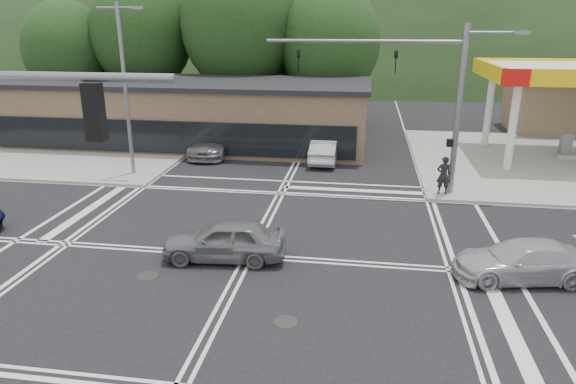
# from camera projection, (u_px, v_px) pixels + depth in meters

# --- Properties ---
(ground) EXTENTS (120.00, 120.00, 0.00)m
(ground) POSITION_uv_depth(u_px,v_px,m) (248.00, 256.00, 18.57)
(ground) COLOR black
(ground) RESTS_ON ground
(sidewalk_ne) EXTENTS (16.00, 16.00, 0.15)m
(sidewalk_ne) POSITION_uv_depth(u_px,v_px,m) (551.00, 163.00, 30.46)
(sidewalk_ne) COLOR gray
(sidewalk_ne) RESTS_ON ground
(sidewalk_nw) EXTENTS (16.00, 16.00, 0.15)m
(sidewalk_nw) POSITION_uv_depth(u_px,v_px,m) (82.00, 145.00, 34.74)
(sidewalk_nw) COLOR gray
(sidewalk_nw) RESTS_ON ground
(commercial_row) EXTENTS (24.00, 8.00, 4.00)m
(commercial_row) POSITION_uv_depth(u_px,v_px,m) (189.00, 114.00, 35.00)
(commercial_row) COLOR brown
(commercial_row) RESTS_ON ground
(hill_north) EXTENTS (252.00, 126.00, 140.00)m
(hill_north) POSITION_uv_depth(u_px,v_px,m) (348.00, 63.00, 102.91)
(hill_north) COLOR black
(hill_north) RESTS_ON ground
(tree_n_a) EXTENTS (8.00, 8.00, 11.75)m
(tree_n_a) POSITION_uv_depth(u_px,v_px,m) (142.00, 33.00, 40.78)
(tree_n_a) COLOR #382619
(tree_n_a) RESTS_ON ground
(tree_n_b) EXTENTS (9.00, 9.00, 12.98)m
(tree_n_b) POSITION_uv_depth(u_px,v_px,m) (239.00, 24.00, 39.43)
(tree_n_b) COLOR #382619
(tree_n_b) RESTS_ON ground
(tree_n_c) EXTENTS (7.60, 7.60, 10.87)m
(tree_n_c) POSITION_uv_depth(u_px,v_px,m) (330.00, 43.00, 38.85)
(tree_n_c) COLOR #382619
(tree_n_c) RESTS_ON ground
(tree_n_d) EXTENTS (6.80, 6.80, 9.76)m
(tree_n_d) POSITION_uv_depth(u_px,v_px,m) (67.00, 50.00, 41.11)
(tree_n_d) COLOR #382619
(tree_n_d) RESTS_ON ground
(tree_n_e) EXTENTS (8.40, 8.40, 11.98)m
(tree_n_e) POSITION_uv_depth(u_px,v_px,m) (298.00, 32.00, 42.82)
(tree_n_e) COLOR #382619
(tree_n_e) RESTS_ON ground
(streetlight_nw) EXTENTS (2.50, 0.25, 9.00)m
(streetlight_nw) POSITION_uv_depth(u_px,v_px,m) (126.00, 82.00, 26.60)
(streetlight_nw) COLOR slate
(streetlight_nw) RESTS_ON ground
(signal_mast_ne) EXTENTS (11.65, 0.30, 8.00)m
(signal_mast_ne) POSITION_uv_depth(u_px,v_px,m) (432.00, 90.00, 23.65)
(signal_mast_ne) COLOR slate
(signal_mast_ne) RESTS_ON ground
(car_grey_center) EXTENTS (4.48, 2.12, 1.48)m
(car_grey_center) POSITION_uv_depth(u_px,v_px,m) (224.00, 239.00, 18.16)
(car_grey_center) COLOR slate
(car_grey_center) RESTS_ON ground
(car_silver_east) EXTENTS (4.68, 2.48, 1.29)m
(car_silver_east) POSITION_uv_depth(u_px,v_px,m) (522.00, 261.00, 16.76)
(car_silver_east) COLOR #A9ACB1
(car_silver_east) RESTS_ON ground
(car_queue_a) EXTENTS (1.57, 4.39, 1.44)m
(car_queue_a) POSITION_uv_depth(u_px,v_px,m) (325.00, 150.00, 30.72)
(car_queue_a) COLOR #ACAFB4
(car_queue_a) RESTS_ON ground
(car_queue_b) EXTENTS (2.39, 5.11, 1.69)m
(car_queue_b) POSITION_uv_depth(u_px,v_px,m) (319.00, 137.00, 33.49)
(car_queue_b) COLOR silver
(car_queue_b) RESTS_ON ground
(car_northbound) EXTENTS (2.40, 5.51, 1.58)m
(car_northbound) POSITION_uv_depth(u_px,v_px,m) (213.00, 142.00, 32.44)
(car_northbound) COLOR slate
(car_northbound) RESTS_ON ground
(pedestrian) EXTENTS (0.72, 0.52, 1.84)m
(pedestrian) POSITION_uv_depth(u_px,v_px,m) (443.00, 175.00, 24.54)
(pedestrian) COLOR black
(pedestrian) RESTS_ON sidewalk_ne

